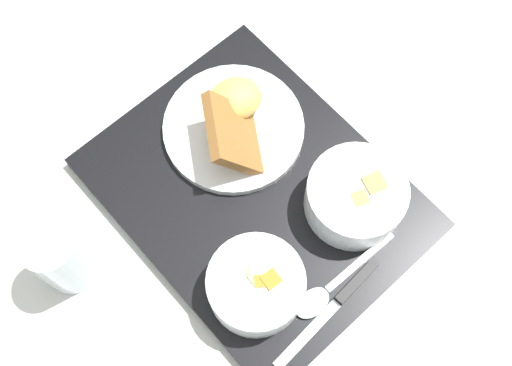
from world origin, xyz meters
name	(u,v)px	position (x,y,z in m)	size (l,w,h in m)	color
ground_plane	(256,196)	(0.00, 0.00, 0.00)	(4.00, 4.00, 0.00)	silver
serving_tray	(256,194)	(0.00, 0.00, 0.01)	(0.43, 0.35, 0.02)	black
bowl_salad	(256,285)	(-0.09, 0.09, 0.05)	(0.12, 0.12, 0.06)	silver
bowl_soup	(356,196)	(-0.10, -0.07, 0.05)	(0.13, 0.13, 0.06)	silver
plate_main	(234,122)	(0.09, -0.05, 0.04)	(0.19, 0.19, 0.08)	silver
knife	(343,297)	(-0.17, 0.03, 0.02)	(0.01, 0.18, 0.01)	silver
spoon	(331,287)	(-0.16, 0.03, 0.02)	(0.04, 0.16, 0.01)	silver
glass_water	(62,259)	(0.10, 0.24, 0.05)	(0.06, 0.06, 0.12)	silver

